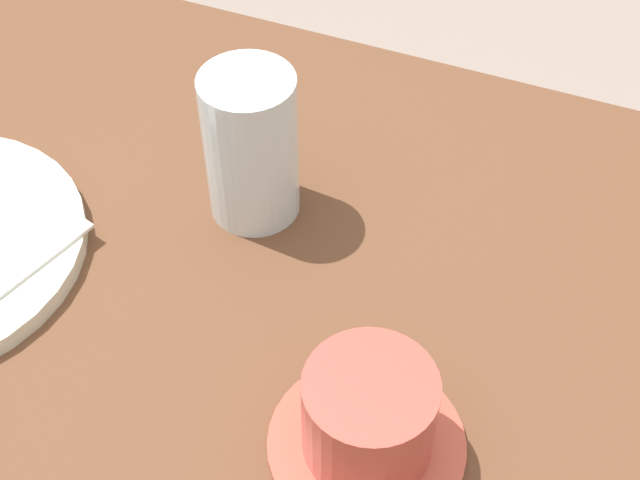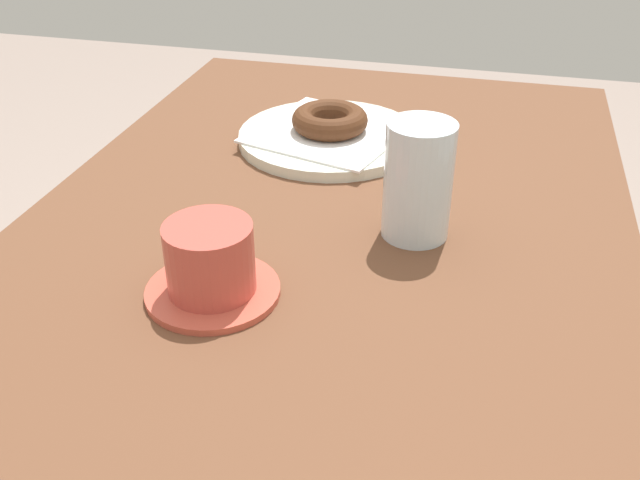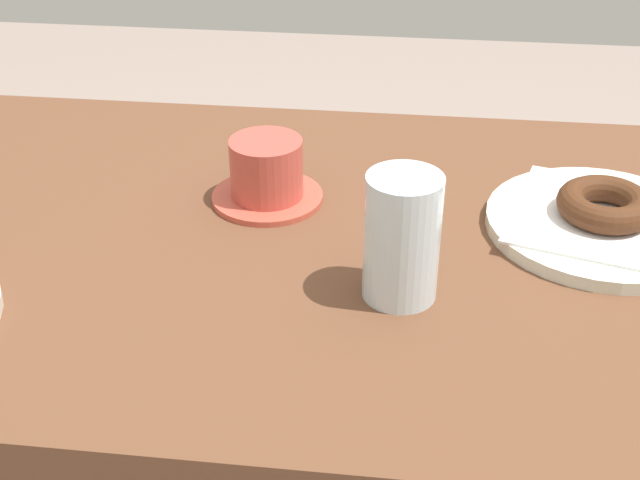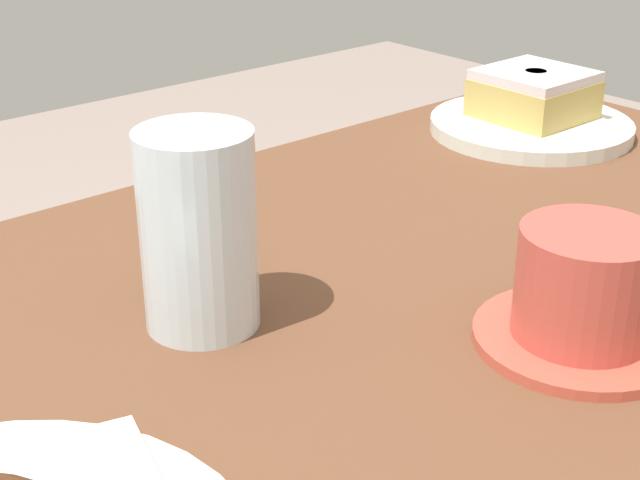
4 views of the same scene
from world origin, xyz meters
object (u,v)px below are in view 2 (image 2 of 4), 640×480
plate_chocolate_ring (330,137)px  water_glass (418,181)px  donut_chocolate_ring (330,120)px  coffee_cup (210,263)px

plate_chocolate_ring → water_glass: water_glass is taller
water_glass → donut_chocolate_ring: bearing=-145.8°
plate_chocolate_ring → donut_chocolate_ring: (0.00, -0.00, 0.02)m
plate_chocolate_ring → donut_chocolate_ring: 0.02m
water_glass → coffee_cup: water_glass is taller
donut_chocolate_ring → coffee_cup: (0.36, -0.02, 0.00)m
water_glass → coffee_cup: (0.15, -0.16, -0.03)m
coffee_cup → water_glass: bearing=133.0°
coffee_cup → donut_chocolate_ring: bearing=176.1°
plate_chocolate_ring → coffee_cup: size_ratio=1.93×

